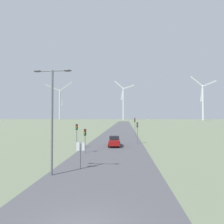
% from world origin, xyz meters
% --- Properties ---
extents(road_surface, '(10.00, 240.00, 0.01)m').
position_xyz_m(road_surface, '(0.00, 48.00, 0.00)').
color(road_surface, '#47474C').
rests_on(road_surface, ground).
extents(streetlamp, '(3.39, 0.32, 9.09)m').
position_xyz_m(streetlamp, '(-4.43, 7.33, 5.79)').
color(streetlamp, slate).
rests_on(streetlamp, ground).
extents(stop_sign_near, '(0.81, 0.07, 2.54)m').
position_xyz_m(stop_sign_near, '(-2.44, 9.32, 1.77)').
color(stop_sign_near, slate).
rests_on(stop_sign_near, ground).
extents(traffic_light_post_near_left, '(0.28, 0.34, 3.29)m').
position_xyz_m(traffic_light_post_near_left, '(-3.72, 16.57, 2.41)').
color(traffic_light_post_near_left, slate).
rests_on(traffic_light_post_near_left, ground).
extents(traffic_light_post_near_right, '(0.28, 0.34, 3.93)m').
position_xyz_m(traffic_light_post_near_right, '(4.04, 25.08, 2.88)').
color(traffic_light_post_near_right, slate).
rests_on(traffic_light_post_near_right, ground).
extents(traffic_light_post_mid_left, '(0.28, 0.34, 3.82)m').
position_xyz_m(traffic_light_post_mid_left, '(-5.78, 19.69, 2.80)').
color(traffic_light_post_mid_left, slate).
rests_on(traffic_light_post_mid_left, ground).
extents(traffic_light_post_mid_right, '(0.28, 0.33, 4.59)m').
position_xyz_m(traffic_light_post_mid_right, '(4.15, 35.70, 3.34)').
color(traffic_light_post_mid_right, slate).
rests_on(traffic_light_post_mid_right, ground).
extents(car_approaching, '(2.00, 4.19, 1.83)m').
position_xyz_m(car_approaching, '(-0.01, 22.19, 0.91)').
color(car_approaching, maroon).
rests_on(car_approaching, ground).
extents(wind_turbine_far_left, '(37.78, 16.51, 60.40)m').
position_xyz_m(wind_turbine_far_left, '(-100.33, 256.16, 28.51)').
color(wind_turbine_far_left, silver).
rests_on(wind_turbine_far_left, ground).
extents(wind_turbine_left, '(29.08, 5.30, 57.18)m').
position_xyz_m(wind_turbine_left, '(-1.43, 247.65, 27.70)').
color(wind_turbine_left, silver).
rests_on(wind_turbine_left, ground).
extents(wind_turbine_center, '(34.02, 5.84, 55.30)m').
position_xyz_m(wind_turbine_center, '(98.31, 218.67, 26.66)').
color(wind_turbine_center, silver).
rests_on(wind_turbine_center, ground).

